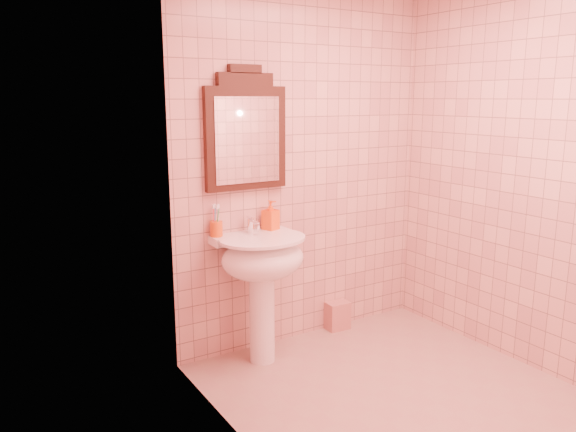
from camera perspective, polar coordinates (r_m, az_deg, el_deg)
floor at (r=3.56m, az=11.79°, el=-17.70°), size 2.20×2.20×0.00m
back_wall at (r=3.99m, az=1.66°, el=4.79°), size 2.00×0.02×2.50m
pedestal_sink at (r=3.69m, az=-2.64°, el=-5.20°), size 0.58×0.58×0.86m
faucet at (r=3.73m, az=-3.70°, el=-0.88°), size 0.04×0.16×0.11m
mirror at (r=3.71m, az=-4.30°, el=8.42°), size 0.58×0.06×0.80m
toothbrush_cup at (r=3.67m, az=-7.29°, el=-1.26°), size 0.08×0.08×0.19m
soap_dispenser at (r=3.82m, az=-1.78°, el=0.09°), size 0.12×0.12×0.20m
towel at (r=4.39m, az=5.05°, el=-10.03°), size 0.18×0.12×0.21m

